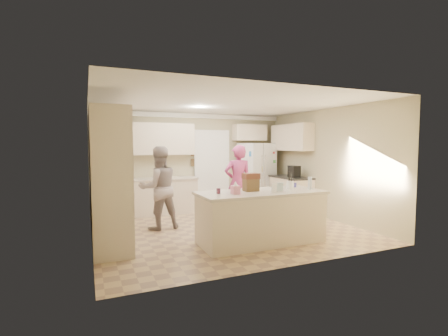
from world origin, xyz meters
name	(u,v)px	position (x,y,z in m)	size (l,w,h in m)	color
floor	(226,229)	(0.00, 0.00, -0.01)	(5.20, 4.60, 0.02)	tan
ceiling	(226,103)	(0.00, 0.00, 2.61)	(5.20, 4.60, 0.02)	white
wall_back	(192,162)	(0.00, 2.31, 1.30)	(5.20, 0.02, 2.60)	#B7AE87
wall_front	(291,177)	(0.00, -2.31, 1.30)	(5.20, 0.02, 2.60)	#B7AE87
wall_left	(89,171)	(-2.61, 0.00, 1.30)	(0.02, 4.60, 2.60)	#B7AE87
wall_right	(327,164)	(2.61, 0.00, 1.30)	(0.02, 4.60, 2.60)	#B7AE87
crown_back	(193,116)	(0.00, 2.26, 2.53)	(5.20, 0.08, 0.12)	white
pantry_bank	(108,176)	(-2.30, 0.20, 1.18)	(0.60, 2.60, 2.35)	beige
back_base_cab	(152,197)	(-1.15, 2.00, 0.44)	(2.20, 0.60, 0.88)	beige
back_countertop	(152,179)	(-1.15, 1.99, 0.90)	(2.24, 0.63, 0.04)	beige
back_upper_cab	(151,139)	(-1.15, 2.12, 1.90)	(2.20, 0.35, 0.80)	beige
doorway_opening	(212,170)	(0.55, 2.28, 1.05)	(0.90, 0.06, 2.10)	black
doorway_casing	(212,170)	(0.55, 2.24, 1.05)	(1.02, 0.03, 2.22)	white
wall_frame_upper	(193,152)	(0.02, 2.27, 1.55)	(0.15, 0.02, 0.20)	brown
wall_frame_lower	(194,162)	(0.02, 2.27, 1.28)	(0.15, 0.02, 0.20)	brown
refrigerator	(257,175)	(1.78, 1.93, 0.90)	(0.90, 0.70, 1.80)	white
fridge_seam	(263,176)	(1.78, 1.58, 0.90)	(0.01, 0.02, 1.78)	gray
fridge_dispenser	(256,167)	(1.56, 1.57, 1.15)	(0.22, 0.03, 0.35)	black
fridge_handle_l	(262,171)	(1.73, 1.56, 1.05)	(0.02, 0.02, 0.85)	silver
fridge_handle_r	(265,171)	(1.83, 1.56, 1.05)	(0.02, 0.02, 0.85)	silver
over_fridge_cab	(250,133)	(1.65, 2.12, 2.10)	(0.95, 0.35, 0.45)	beige
right_base_cab	(291,195)	(2.30, 1.00, 0.44)	(0.60, 1.20, 0.88)	beige
right_countertop	(291,177)	(2.29, 1.00, 0.90)	(0.63, 1.24, 0.04)	#2D2B28
right_upper_cab	(291,137)	(2.43, 1.20, 1.95)	(0.35, 1.50, 0.70)	beige
coffee_maker	(294,172)	(2.25, 0.80, 1.07)	(0.22, 0.28, 0.30)	black
island_base	(261,218)	(0.20, -1.10, 0.44)	(2.20, 0.90, 0.88)	beige
island_top	(261,193)	(0.20, -1.10, 0.90)	(2.28, 0.96, 0.05)	beige
utensil_crock	(290,185)	(0.85, -1.05, 1.00)	(0.13, 0.13, 0.15)	white
tissue_box	(235,190)	(-0.35, -1.20, 1.00)	(0.13, 0.13, 0.14)	pink
tissue_plume	(235,183)	(-0.35, -1.20, 1.10)	(0.08, 0.08, 0.08)	white
dollhouse_body	(251,185)	(0.05, -1.00, 1.04)	(0.26, 0.18, 0.22)	brown
dollhouse_roof	(251,176)	(0.05, -1.00, 1.20)	(0.28, 0.20, 0.10)	#592D1E
jam_jar	(218,191)	(-0.60, -1.05, 0.97)	(0.07, 0.07, 0.09)	#59263F
greeting_card_a	(274,188)	(0.35, -1.30, 1.01)	(0.12, 0.01, 0.16)	white
greeting_card_b	(280,187)	(0.50, -1.25, 1.01)	(0.12, 0.01, 0.16)	silver
water_bottle	(310,183)	(1.15, -1.25, 1.04)	(0.07, 0.07, 0.24)	silver
shaker_salt	(292,185)	(1.02, -0.88, 0.97)	(0.05, 0.05, 0.09)	#4846A4
shaker_pepper	(295,185)	(1.09, -0.88, 0.97)	(0.05, 0.05, 0.09)	#4846A4
teen_boy	(159,188)	(-1.28, 0.56, 0.86)	(0.84, 0.65, 1.72)	gray
teen_girl	(238,183)	(0.56, 0.61, 0.88)	(0.64, 0.42, 1.75)	#C53E76
fridge_magnets	(263,176)	(1.78, 1.57, 0.90)	(0.76, 0.02, 1.44)	tan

